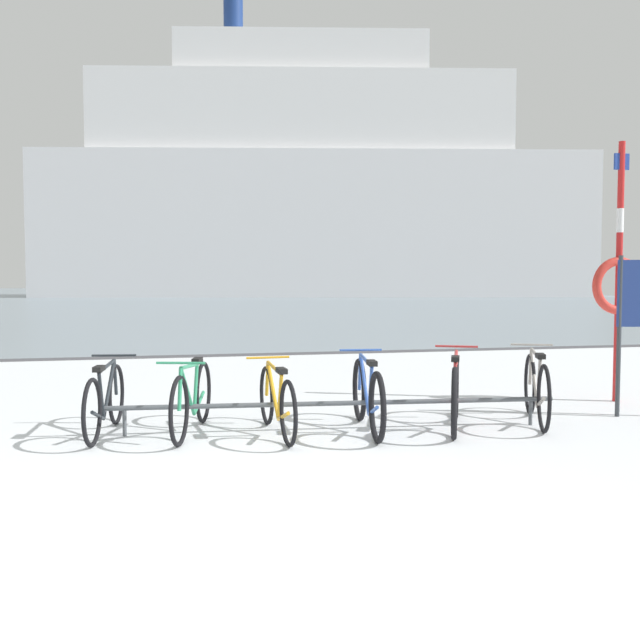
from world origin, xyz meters
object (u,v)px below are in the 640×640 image
at_px(bicycle_0, 105,400).
at_px(ferry_ship, 311,191).
at_px(bicycle_1, 192,399).
at_px(bicycle_4, 455,393).
at_px(bicycle_5, 536,389).
at_px(bicycle_3, 368,396).
at_px(bicycle_2, 277,401).
at_px(rescue_post, 619,279).

distance_m(bicycle_0, ferry_ship, 56.04).
distance_m(bicycle_1, bicycle_4, 2.71).
bearing_deg(bicycle_1, bicycle_5, -4.12).
xyz_separation_m(bicycle_3, bicycle_5, (1.89, -0.00, 0.01)).
bearing_deg(ferry_ship, bicycle_0, -103.61).
distance_m(bicycle_4, bicycle_5, 0.96).
bearing_deg(bicycle_5, ferry_ship, 81.06).
distance_m(bicycle_0, bicycle_1, 0.86).
bearing_deg(bicycle_1, ferry_ship, 77.28).
distance_m(bicycle_0, bicycle_4, 3.57).
relative_size(bicycle_2, bicycle_4, 1.03).
relative_size(bicycle_1, ferry_ship, 0.03).
bearing_deg(bicycle_1, bicycle_2, -15.40).
height_order(bicycle_0, bicycle_1, bicycle_1).
bearing_deg(ferry_ship, bicycle_5, -98.94).
height_order(bicycle_2, bicycle_5, bicycle_5).
bearing_deg(rescue_post, bicycle_3, -164.36).
relative_size(bicycle_1, bicycle_5, 1.08).
distance_m(bicycle_4, rescue_post, 3.08).
height_order(bicycle_2, ferry_ship, ferry_ship).
distance_m(bicycle_0, bicycle_3, 2.64).
bearing_deg(bicycle_5, bicycle_2, 179.27).
relative_size(bicycle_0, ferry_ship, 0.03).
height_order(bicycle_5, ferry_ship, ferry_ship).
xyz_separation_m(bicycle_0, bicycle_3, (2.61, -0.40, 0.01)).
height_order(bicycle_1, bicycle_2, bicycle_1).
relative_size(bicycle_1, rescue_post, 0.52).
height_order(bicycle_2, bicycle_4, bicycle_4).
xyz_separation_m(bicycle_1, ferry_ship, (12.17, 53.89, 9.00)).
bearing_deg(bicycle_3, rescue_post, 15.64).
height_order(bicycle_3, rescue_post, rescue_post).
height_order(bicycle_0, bicycle_4, bicycle_4).
bearing_deg(bicycle_5, bicycle_1, 175.88).
bearing_deg(bicycle_4, bicycle_2, 177.14).
height_order(bicycle_2, rescue_post, rescue_post).
xyz_separation_m(bicycle_1, bicycle_3, (1.76, -0.26, 0.01)).
bearing_deg(bicycle_3, bicycle_0, 171.32).
bearing_deg(bicycle_4, bicycle_5, 3.43).
bearing_deg(rescue_post, bicycle_5, -149.18).
relative_size(bicycle_2, ferry_ship, 0.03).
height_order(bicycle_1, rescue_post, rescue_post).
bearing_deg(rescue_post, bicycle_0, -174.43).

